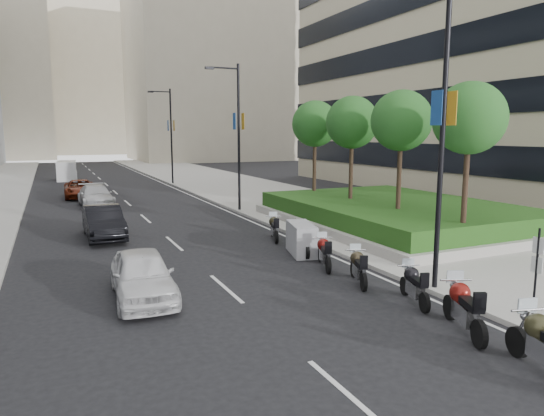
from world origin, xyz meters
TOP-DOWN VIEW (x-y plane):
  - ground at (0.00, 0.00)m, footprint 160.00×160.00m
  - sidewalk_right at (9.00, 30.00)m, footprint 10.00×100.00m
  - lane_edge at (3.70, 30.00)m, footprint 0.12×100.00m
  - lane_centre at (-1.50, 30.00)m, footprint 0.12×100.00m
  - building_cream_right at (22.00, 80.00)m, footprint 28.00×24.00m
  - building_cream_centre at (2.00, 120.00)m, footprint 30.00×24.00m
  - planter at (10.00, 10.00)m, footprint 10.00×14.00m
  - hedge at (10.00, 10.00)m, footprint 9.40×13.40m
  - tree_0 at (8.50, 4.00)m, footprint 2.80×2.80m
  - tree_1 at (8.50, 8.00)m, footprint 2.80×2.80m
  - tree_2 at (8.50, 12.00)m, footprint 2.80×2.80m
  - tree_3 at (8.50, 16.00)m, footprint 2.80×2.80m
  - lamp_post_0 at (4.14, 1.00)m, footprint 2.34×0.45m
  - lamp_post_1 at (4.14, 18.00)m, footprint 2.34×0.45m
  - lamp_post_2 at (4.14, 36.00)m, footprint 2.34×0.45m
  - parking_sign at (4.80, -2.00)m, footprint 0.06×0.32m
  - motorcycle_1 at (2.70, -1.68)m, footprint 1.14×2.25m
  - motorcycle_2 at (3.01, 0.46)m, footprint 0.88×1.97m
  - motorcycle_3 at (2.62, 2.68)m, footprint 0.96×1.96m
  - motorcycle_4 at (2.58, 4.79)m, footprint 0.93×2.01m
  - motorcycle_5 at (2.73, 6.85)m, footprint 1.36×2.25m
  - motorcycle_6 at (2.90, 9.80)m, footprint 0.88×2.03m
  - car_a at (-4.04, 4.12)m, footprint 1.94×4.32m
  - car_b at (-4.22, 13.48)m, footprint 1.65×4.60m
  - car_c at (-3.66, 24.17)m, footprint 2.21×5.03m
  - car_d at (-4.33, 29.53)m, footprint 2.34×4.94m
  - delivery_van at (-4.75, 45.21)m, footprint 2.11×4.83m

SIDE VIEW (x-z plane):
  - ground at x=0.00m, z-range 0.00..0.00m
  - lane_edge at x=3.70m, z-range 0.00..0.01m
  - lane_centre at x=-1.50m, z-range 0.00..0.01m
  - sidewalk_right at x=9.00m, z-range 0.00..0.15m
  - planter at x=10.00m, z-range 0.15..0.55m
  - motorcycle_2 at x=3.01m, z-range 0.04..1.05m
  - motorcycle_3 at x=2.62m, z-range 0.04..1.07m
  - motorcycle_4 at x=2.58m, z-range 0.04..1.08m
  - motorcycle_6 at x=2.90m, z-range 0.04..1.08m
  - motorcycle_1 at x=2.70m, z-range 0.04..1.23m
  - motorcycle_5 at x=2.73m, z-range 0.00..1.28m
  - car_d at x=-4.33m, z-range 0.00..1.36m
  - car_c at x=-3.66m, z-range 0.00..1.44m
  - car_a at x=-4.04m, z-range 0.00..1.44m
  - car_b at x=-4.22m, z-range 0.00..1.51m
  - delivery_van at x=-4.75m, z-range -0.07..1.91m
  - hedge at x=10.00m, z-range 0.55..1.35m
  - parking_sign at x=4.80m, z-range 0.21..2.71m
  - lamp_post_0 at x=4.14m, z-range 0.57..9.57m
  - lamp_post_1 at x=4.14m, z-range 0.57..9.57m
  - lamp_post_2 at x=4.14m, z-range 0.57..9.57m
  - tree_0 at x=8.50m, z-range 2.27..8.57m
  - tree_1 at x=8.50m, z-range 2.27..8.57m
  - tree_2 at x=8.50m, z-range 2.27..8.57m
  - tree_3 at x=8.50m, z-range 2.27..8.57m
  - building_cream_right at x=22.00m, z-range 0.00..36.00m
  - building_cream_centre at x=2.00m, z-range 0.00..38.00m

